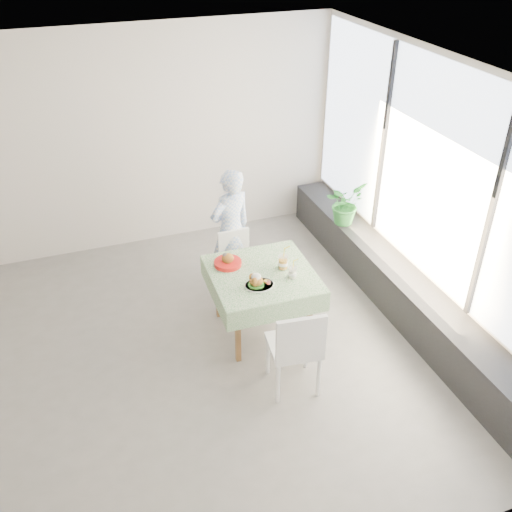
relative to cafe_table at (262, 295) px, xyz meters
name	(u,v)px	position (x,y,z in m)	size (l,w,h in m)	color
floor	(153,366)	(-1.22, -0.16, -0.46)	(6.00, 6.00, 0.00)	slate
ceiling	(117,86)	(-1.22, -0.16, 2.34)	(6.00, 6.00, 0.00)	white
wall_back	(101,146)	(-1.22, 2.34, 0.94)	(6.00, 0.02, 2.80)	silver
wall_front	(223,482)	(-1.22, -2.66, 0.94)	(6.00, 0.02, 2.80)	silver
wall_right	(431,195)	(1.78, -0.16, 0.94)	(0.02, 5.00, 2.80)	silver
window_pane	(432,173)	(1.75, -0.16, 1.19)	(0.01, 4.80, 2.18)	#D1E0F9
window_ledge	(399,290)	(1.58, -0.16, -0.21)	(0.40, 4.80, 0.50)	black
cafe_table	(262,295)	(0.00, 0.00, 0.00)	(1.07, 1.07, 0.74)	brown
chair_far	(239,277)	(-0.02, 0.71, -0.22)	(0.38, 0.38, 0.78)	white
chair_near	(293,362)	(-0.01, -0.88, -0.17)	(0.50, 0.50, 0.96)	white
diner	(231,229)	(-0.03, 0.96, 0.28)	(0.54, 0.35, 1.48)	#93B3EB
main_dish	(258,282)	(-0.12, -0.20, 0.33)	(0.29, 0.29, 0.15)	white
juice_cup_orange	(283,263)	(0.23, 0.01, 0.35)	(0.10, 0.10, 0.29)	white
juice_cup_lemonade	(292,273)	(0.26, -0.18, 0.34)	(0.09, 0.09, 0.24)	white
second_dish	(228,262)	(-0.28, 0.26, 0.32)	(0.29, 0.29, 0.14)	red
potted_plant	(345,203)	(1.49, 1.06, 0.30)	(0.48, 0.41, 0.53)	#25712C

